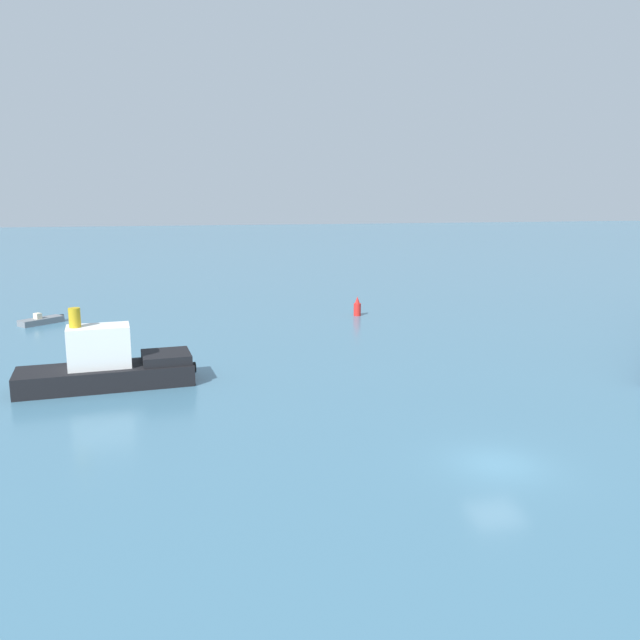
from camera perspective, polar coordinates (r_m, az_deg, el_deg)
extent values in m
plane|color=teal|center=(32.01, 14.86, -11.78)|extent=(400.00, 400.00, 0.00)
cube|color=slate|center=(66.49, -22.64, -0.08)|extent=(3.82, 3.61, 0.55)
cube|color=beige|center=(66.26, -22.89, 0.33)|extent=(0.83, 0.84, 0.50)
cube|color=black|center=(67.53, -21.11, 0.20)|extent=(0.42, 0.43, 0.56)
cube|color=black|center=(44.27, -17.74, -4.59)|extent=(11.01, 4.60, 1.30)
cube|color=black|center=(44.16, -12.95, -3.10)|extent=(3.33, 3.36, 0.60)
cube|color=white|center=(43.80, -18.28, -2.15)|extent=(3.97, 2.61, 2.60)
cylinder|color=gold|center=(43.46, -20.15, 0.19)|extent=(0.70, 0.70, 1.20)
cylinder|color=black|center=(44.52, -10.72, -3.98)|extent=(0.38, 0.73, 0.70)
cylinder|color=red|center=(65.39, 3.19, 0.89)|extent=(0.70, 0.70, 1.20)
cone|color=red|center=(65.22, 3.20, 1.71)|extent=(0.49, 0.49, 0.70)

